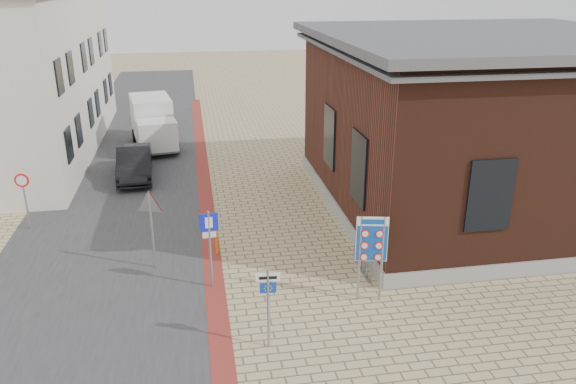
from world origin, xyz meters
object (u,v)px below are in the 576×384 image
object	(u,v)px
sedan	(135,163)
border_sign	(372,241)
box_truck	(153,123)
bollard	(217,239)
parking_sign	(209,236)
essen_sign	(268,296)

from	to	relation	value
sedan	border_sign	size ratio (longest dim) A/B	1.66
box_truck	bollard	size ratio (longest dim) A/B	4.71
sedan	parking_sign	distance (m)	10.98
sedan	border_sign	world-z (taller)	border_sign
border_sign	essen_sign	distance (m)	3.58
border_sign	parking_sign	distance (m)	4.66
sedan	bollard	xyz separation A→B (m)	(3.29, -8.39, -0.15)
parking_sign	bollard	size ratio (longest dim) A/B	2.21
essen_sign	parking_sign	size ratio (longest dim) A/B	0.90
box_truck	bollard	bearing A→B (deg)	-87.62
box_truck	sedan	bearing A→B (deg)	-105.97
bollard	parking_sign	bearing A→B (deg)	-97.28
border_sign	parking_sign	world-z (taller)	border_sign
essen_sign	bollard	bearing A→B (deg)	104.94
sedan	bollard	distance (m)	9.01
box_truck	essen_sign	xyz separation A→B (m)	(3.65, -18.78, 0.09)
essen_sign	bollard	xyz separation A→B (m)	(-1.00, 5.29, -0.88)
box_truck	border_sign	bearing A→B (deg)	-77.10
sedan	box_truck	xyz separation A→B (m)	(0.65, 5.10, 0.64)
border_sign	essen_sign	xyz separation A→B (m)	(-3.14, -1.67, -0.42)
box_truck	border_sign	distance (m)	18.41
border_sign	bollard	xyz separation A→B (m)	(-4.14, 3.63, -1.30)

